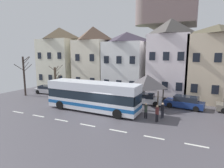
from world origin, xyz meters
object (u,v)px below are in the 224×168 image
at_px(townhouse_00, 61,58).
at_px(parked_car_02, 80,92).
at_px(pedestrian_00, 157,113).
at_px(bare_tree_00, 24,75).
at_px(bus_shelter, 147,81).
at_px(public_bench, 160,100).
at_px(townhouse_02, 126,63).
at_px(townhouse_01, 93,59).
at_px(bare_tree_01, 56,82).
at_px(parked_car_01, 145,99).
at_px(pedestrian_03, 139,103).
at_px(townhouse_03, 170,59).
at_px(townhouse_04, 215,64).
at_px(hilltop_castle, 170,48).
at_px(parked_car_00, 185,102).
at_px(transit_bus, 93,96).
at_px(parked_car_04, 48,90).
at_px(pedestrian_02, 163,110).
at_px(pedestrian_01, 146,110).

relative_size(townhouse_00, parked_car_02, 2.65).
xyz_separation_m(pedestrian_00, bare_tree_00, (-20.77, 2.84, 2.30)).
bearing_deg(bus_shelter, pedestrian_00, -64.19).
bearing_deg(bus_shelter, public_bench, 61.33).
bearing_deg(townhouse_02, townhouse_01, -176.83).
xyz_separation_m(townhouse_01, bare_tree_01, (-2.17, -7.18, -3.11)).
bearing_deg(townhouse_02, public_bench, -35.74).
xyz_separation_m(bus_shelter, parked_car_01, (-0.54, 1.39, -2.50)).
height_order(pedestrian_03, bare_tree_01, bare_tree_01).
xyz_separation_m(townhouse_03, townhouse_04, (5.94, -0.36, -0.61)).
distance_m(pedestrian_03, bare_tree_00, 18.35).
relative_size(hilltop_castle, public_bench, 21.50).
distance_m(townhouse_01, townhouse_04, 18.52).
xyz_separation_m(hilltop_castle, parked_car_00, (5.75, -26.94, -7.17)).
bearing_deg(parked_car_02, townhouse_01, 93.80).
height_order(bus_shelter, bare_tree_01, bare_tree_01).
xyz_separation_m(transit_bus, parked_car_04, (-11.28, 4.98, -1.02)).
height_order(townhouse_04, bare_tree_01, townhouse_04).
bearing_deg(townhouse_04, bare_tree_00, -162.54).
height_order(parked_car_01, pedestrian_00, pedestrian_00).
xyz_separation_m(pedestrian_00, pedestrian_02, (0.30, 1.24, 0.01)).
height_order(pedestrian_02, bare_tree_01, bare_tree_01).
xyz_separation_m(townhouse_00, townhouse_04, (25.81, 0.01, -0.52)).
relative_size(townhouse_00, hilltop_castle, 0.32).
distance_m(transit_bus, pedestrian_03, 5.37).
bearing_deg(pedestrian_02, bare_tree_00, 175.65).
height_order(townhouse_00, bare_tree_01, townhouse_00).
height_order(townhouse_03, pedestrian_00, townhouse_03).
height_order(townhouse_04, pedestrian_02, townhouse_04).
relative_size(townhouse_00, pedestrian_02, 7.06).
xyz_separation_m(townhouse_01, parked_car_01, (10.55, -4.98, -4.79)).
distance_m(townhouse_04, pedestrian_01, 13.06).
xyz_separation_m(parked_car_02, parked_car_04, (-5.94, -0.29, -0.05)).
height_order(transit_bus, bus_shelter, bus_shelter).
bearing_deg(townhouse_02, parked_car_04, -153.12).
xyz_separation_m(townhouse_01, hilltop_castle, (9.55, 22.00, 2.43)).
distance_m(townhouse_04, parked_car_02, 19.21).
xyz_separation_m(townhouse_02, bare_tree_01, (-8.10, -7.51, -2.53)).
xyz_separation_m(townhouse_01, pedestrian_02, (13.54, -9.59, -4.58)).
bearing_deg(townhouse_01, bare_tree_00, -133.27).
xyz_separation_m(townhouse_03, pedestrian_00, (0.67, -11.40, -4.82)).
xyz_separation_m(townhouse_01, bare_tree_00, (-7.52, -7.99, -2.29)).
distance_m(pedestrian_00, pedestrian_03, 3.81).
distance_m(hilltop_castle, pedestrian_03, 30.84).
distance_m(townhouse_01, bus_shelter, 12.99).
distance_m(townhouse_02, parked_car_00, 11.53).
xyz_separation_m(bus_shelter, pedestrian_01, (0.95, -3.97, -2.28)).
height_order(townhouse_00, pedestrian_03, townhouse_00).
distance_m(townhouse_02, townhouse_03, 6.70).
distance_m(townhouse_01, townhouse_02, 5.96).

